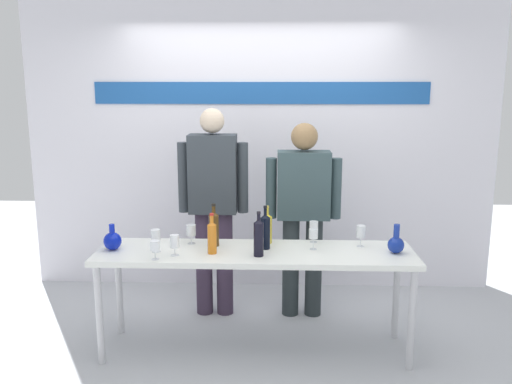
% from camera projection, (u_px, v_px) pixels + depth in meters
% --- Properties ---
extents(ground_plane, '(10.00, 10.00, 0.00)m').
position_uv_depth(ground_plane, '(255.00, 349.00, 3.96)').
color(ground_plane, '#B3B6BB').
extents(back_wall, '(4.41, 0.11, 3.00)m').
position_uv_depth(back_wall, '(261.00, 132.00, 5.00)').
color(back_wall, white).
rests_on(back_wall, ground).
extents(display_table, '(2.28, 0.58, 0.77)m').
position_uv_depth(display_table, '(255.00, 260.00, 3.82)').
color(display_table, white).
rests_on(display_table, ground).
extents(decanter_blue_left, '(0.13, 0.13, 0.19)m').
position_uv_depth(decanter_blue_left, '(113.00, 241.00, 3.82)').
color(decanter_blue_left, '#0A1DAF').
rests_on(decanter_blue_left, display_table).
extents(decanter_blue_right, '(0.12, 0.12, 0.21)m').
position_uv_depth(decanter_blue_right, '(396.00, 244.00, 3.74)').
color(decanter_blue_right, navy).
rests_on(decanter_blue_right, display_table).
extents(presenter_left, '(0.58, 0.22, 1.76)m').
position_uv_depth(presenter_left, '(213.00, 200.00, 4.40)').
color(presenter_left, '#35283B').
rests_on(presenter_left, ground).
extents(presenter_right, '(0.62, 0.22, 1.64)m').
position_uv_depth(presenter_right, '(303.00, 207.00, 4.39)').
color(presenter_right, '#252C2E').
rests_on(presenter_right, ground).
extents(wine_bottle_0, '(0.07, 0.07, 0.32)m').
position_uv_depth(wine_bottle_0, '(259.00, 237.00, 3.67)').
color(wine_bottle_0, black).
rests_on(wine_bottle_0, display_table).
extents(wine_bottle_1, '(0.07, 0.07, 0.32)m').
position_uv_depth(wine_bottle_1, '(265.00, 231.00, 3.83)').
color(wine_bottle_1, black).
rests_on(wine_bottle_1, display_table).
extents(wine_bottle_2, '(0.07, 0.07, 0.29)m').
position_uv_depth(wine_bottle_2, '(267.00, 227.00, 3.97)').
color(wine_bottle_2, gold).
rests_on(wine_bottle_2, display_table).
extents(wine_bottle_3, '(0.06, 0.06, 0.29)m').
position_uv_depth(wine_bottle_3, '(212.00, 236.00, 3.72)').
color(wine_bottle_3, orange).
rests_on(wine_bottle_3, display_table).
extents(wine_bottle_4, '(0.07, 0.07, 0.32)m').
position_uv_depth(wine_bottle_4, '(214.00, 228.00, 3.90)').
color(wine_bottle_4, '#472E10').
rests_on(wine_bottle_4, display_table).
extents(wine_glass_left_0, '(0.07, 0.07, 0.15)m').
position_uv_depth(wine_glass_left_0, '(191.00, 230.00, 3.96)').
color(wine_glass_left_0, white).
rests_on(wine_glass_left_0, display_table).
extents(wine_glass_left_1, '(0.07, 0.07, 0.13)m').
position_uv_depth(wine_glass_left_1, '(155.00, 246.00, 3.60)').
color(wine_glass_left_1, white).
rests_on(wine_glass_left_1, display_table).
extents(wine_glass_left_2, '(0.06, 0.06, 0.15)m').
position_uv_depth(wine_glass_left_2, '(175.00, 242.00, 3.68)').
color(wine_glass_left_2, white).
rests_on(wine_glass_left_2, display_table).
extents(wine_glass_left_3, '(0.07, 0.07, 0.16)m').
position_uv_depth(wine_glass_left_3, '(156.00, 236.00, 3.76)').
color(wine_glass_left_3, white).
rests_on(wine_glass_left_3, display_table).
extents(wine_glass_right_0, '(0.06, 0.06, 0.16)m').
position_uv_depth(wine_glass_right_0, '(361.00, 232.00, 3.88)').
color(wine_glass_right_0, white).
rests_on(wine_glass_right_0, display_table).
extents(wine_glass_right_1, '(0.07, 0.07, 0.15)m').
position_uv_depth(wine_glass_right_1, '(313.00, 234.00, 3.82)').
color(wine_glass_right_1, white).
rests_on(wine_glass_right_1, display_table).
extents(wine_glass_right_2, '(0.07, 0.07, 0.16)m').
position_uv_depth(wine_glass_right_2, '(314.00, 227.00, 3.99)').
color(wine_glass_right_2, white).
rests_on(wine_glass_right_2, display_table).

